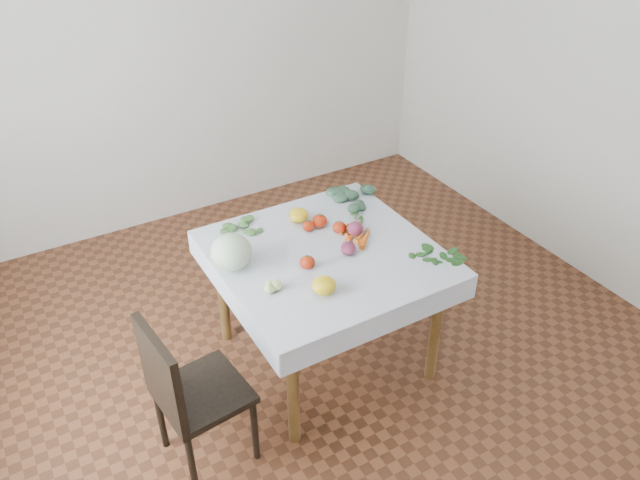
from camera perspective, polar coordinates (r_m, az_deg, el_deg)
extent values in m
plane|color=brown|center=(3.78, 0.44, -10.53)|extent=(4.00, 4.00, 0.00)
cube|color=silver|center=(4.72, -12.49, 17.15)|extent=(4.00, 0.04, 2.70)
cube|color=brown|center=(3.32, 0.49, -1.47)|extent=(1.00, 1.00, 0.04)
cylinder|color=brown|center=(3.11, -2.48, -13.58)|extent=(0.06, 0.06, 0.71)
cylinder|color=brown|center=(3.48, 10.52, -8.01)|extent=(0.06, 0.06, 0.71)
cylinder|color=brown|center=(3.71, -8.91, -4.75)|extent=(0.06, 0.06, 0.71)
cylinder|color=brown|center=(4.03, 2.67, -0.88)|extent=(0.06, 0.06, 0.71)
cube|color=white|center=(3.30, 0.49, -1.14)|extent=(1.12, 1.12, 0.01)
cube|color=black|center=(3.06, -10.68, -13.58)|extent=(0.43, 0.43, 0.04)
cube|color=black|center=(2.85, -14.39, -11.79)|extent=(0.08, 0.39, 0.43)
cylinder|color=black|center=(3.09, -11.63, -19.52)|extent=(0.03, 0.03, 0.40)
cylinder|color=black|center=(3.17, -5.98, -16.89)|extent=(0.03, 0.03, 0.40)
cylinder|color=black|center=(3.29, -14.35, -15.52)|extent=(0.03, 0.03, 0.40)
cylinder|color=black|center=(3.37, -9.04, -13.20)|extent=(0.03, 0.03, 0.40)
ellipsoid|color=beige|center=(3.17, -8.13, -1.08)|extent=(0.26, 0.26, 0.19)
ellipsoid|color=#B3260B|center=(3.46, -1.05, 1.29)|extent=(0.08, 0.08, 0.06)
ellipsoid|color=#B3260B|center=(3.49, -0.02, 1.76)|extent=(0.09, 0.09, 0.07)
ellipsoid|color=#B3260B|center=(3.17, -1.16, -2.05)|extent=(0.09, 0.09, 0.07)
ellipsoid|color=#B3260B|center=(3.44, 1.78, 1.16)|extent=(0.09, 0.09, 0.07)
ellipsoid|color=yellow|center=(3.54, -1.96, 2.28)|extent=(0.12, 0.12, 0.08)
ellipsoid|color=yellow|center=(3.00, 0.37, -4.17)|extent=(0.14, 0.14, 0.08)
ellipsoid|color=#621C3D|center=(3.27, 2.59, -0.76)|extent=(0.10, 0.10, 0.07)
ellipsoid|color=#621C3D|center=(3.42, 3.27, 1.02)|extent=(0.10, 0.10, 0.08)
ellipsoid|color=#BFD379|center=(3.05, -4.28, -4.04)|extent=(0.04, 0.04, 0.04)
ellipsoid|color=#BFD379|center=(3.04, -5.02, -4.20)|extent=(0.04, 0.04, 0.04)
ellipsoid|color=#BFD379|center=(3.03, -3.62, -4.34)|extent=(0.04, 0.04, 0.04)
cone|color=orange|center=(3.51, 2.74, 1.49)|extent=(0.19, 0.06, 0.03)
cone|color=orange|center=(3.49, 3.00, 1.26)|extent=(0.18, 0.08, 0.03)
cone|color=orange|center=(3.47, 3.26, 1.04)|extent=(0.18, 0.09, 0.03)
cone|color=orange|center=(3.45, 3.53, 0.81)|extent=(0.18, 0.11, 0.03)
cone|color=orange|center=(3.43, 3.79, 0.58)|extent=(0.17, 0.12, 0.03)
cone|color=orange|center=(3.41, 4.06, 0.35)|extent=(0.16, 0.13, 0.03)
cone|color=orange|center=(3.39, 4.34, 0.11)|extent=(0.16, 0.14, 0.03)
ellipsoid|color=#33543C|center=(3.77, 2.99, 4.07)|extent=(0.07, 0.07, 0.05)
ellipsoid|color=#33543C|center=(3.76, 2.16, 4.01)|extent=(0.07, 0.07, 0.05)
ellipsoid|color=#33543C|center=(3.73, 3.04, 3.73)|extent=(0.07, 0.07, 0.05)
ellipsoid|color=#33543C|center=(3.80, 2.83, 4.36)|extent=(0.07, 0.07, 0.05)
ellipsoid|color=#33543C|center=(3.72, 1.83, 3.65)|extent=(0.07, 0.07, 0.05)
ellipsoid|color=#33543C|center=(3.76, 3.86, 4.00)|extent=(0.07, 0.07, 0.05)
ellipsoid|color=#33543C|center=(3.80, 1.76, 4.37)|extent=(0.07, 0.07, 0.05)
ellipsoid|color=#33543C|center=(3.68, 2.65, 3.27)|extent=(0.07, 0.07, 0.05)
ellipsoid|color=#33543C|center=(3.83, 3.81, 4.59)|extent=(0.07, 0.07, 0.05)
ellipsoid|color=#33543C|center=(3.73, 0.78, 3.79)|extent=(0.07, 0.07, 0.05)
ellipsoid|color=#33543C|center=(3.71, 4.29, 3.50)|extent=(0.07, 0.07, 0.05)
ellipsoid|color=#33543C|center=(3.86, 2.32, 4.90)|extent=(0.07, 0.07, 0.05)
ellipsoid|color=#33543C|center=(3.64, 1.32, 2.97)|extent=(0.07, 0.07, 0.05)
ellipsoid|color=#19511C|center=(3.33, 10.82, -1.34)|extent=(0.06, 0.04, 0.01)
ellipsoid|color=#19511C|center=(3.31, 10.23, -1.50)|extent=(0.06, 0.04, 0.01)
ellipsoid|color=#19511C|center=(3.31, 11.05, -1.62)|extent=(0.06, 0.04, 0.01)
ellipsoid|color=#19511C|center=(3.34, 10.50, -1.14)|extent=(0.06, 0.04, 0.01)
ellipsoid|color=#19511C|center=(3.28, 10.26, -1.82)|extent=(0.06, 0.04, 0.01)
ellipsoid|color=#19511C|center=(3.34, 11.43, -1.32)|extent=(0.06, 0.04, 0.01)
ellipsoid|color=#19511C|center=(3.32, 9.77, -1.26)|extent=(0.06, 0.04, 0.01)
ellipsoid|color=#19511C|center=(3.28, 11.05, -2.00)|extent=(0.06, 0.04, 0.01)
ellipsoid|color=#19511C|center=(3.37, 11.02, -0.87)|extent=(0.06, 0.04, 0.01)
ellipsoid|color=#19511C|center=(3.28, 9.48, -1.81)|extent=(0.06, 0.04, 0.01)
ellipsoid|color=#19511C|center=(3.32, 11.98, -1.64)|extent=(0.06, 0.04, 0.01)
ellipsoid|color=#19511C|center=(3.36, 9.83, -0.80)|extent=(0.06, 0.04, 0.01)
ellipsoid|color=#19511C|center=(3.24, 10.35, -2.35)|extent=(0.06, 0.04, 0.01)
ellipsoid|color=#19511C|center=(3.38, 11.97, -0.89)|extent=(0.06, 0.04, 0.01)
ellipsoid|color=#19511C|center=(3.30, 8.80, -1.41)|extent=(0.06, 0.04, 0.01)
ellipsoid|color=#19511C|center=(3.27, 11.97, -2.24)|extent=(0.06, 0.04, 0.01)
ellipsoid|color=#447134|center=(3.51, -7.17, 1.18)|extent=(0.05, 0.05, 0.02)
ellipsoid|color=#447134|center=(3.51, -7.77, 1.13)|extent=(0.05, 0.05, 0.02)
ellipsoid|color=#447134|center=(3.48, -7.18, 0.91)|extent=(0.05, 0.05, 0.02)
ellipsoid|color=#447134|center=(3.54, -7.21, 1.43)|extent=(0.05, 0.05, 0.02)
ellipsoid|color=#447134|center=(3.48, -8.12, 0.82)|extent=(0.05, 0.05, 0.02)
ellipsoid|color=#447134|center=(3.50, -6.46, 1.14)|extent=(0.05, 0.05, 0.02)
ellipsoid|color=#447134|center=(3.54, -8.04, 1.44)|extent=(0.05, 0.05, 0.02)
ellipsoid|color=#447134|center=(3.45, -7.57, 0.50)|extent=(0.05, 0.05, 0.02)
ellipsoid|color=#447134|center=(3.55, -6.36, 1.66)|extent=(0.05, 0.05, 0.02)
ellipsoid|color=#447134|center=(3.50, -8.95, 0.93)|extent=(0.05, 0.05, 0.02)
ellipsoid|color=#447134|center=(3.46, -6.20, 0.71)|extent=(0.05, 0.05, 0.02)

